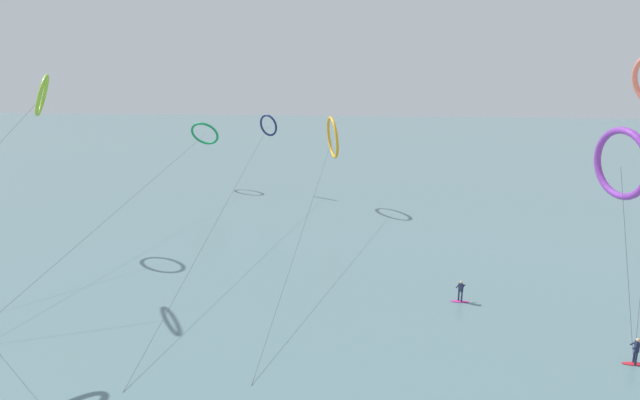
{
  "coord_description": "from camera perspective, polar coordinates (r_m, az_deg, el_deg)",
  "views": [
    {
      "loc": [
        4.01,
        -14.11,
        16.65
      ],
      "look_at": [
        0.0,
        20.09,
        8.1
      ],
      "focal_mm": 27.86,
      "sensor_mm": 36.0,
      "label": 1
    }
  ],
  "objects": [
    {
      "name": "surfer_magenta",
      "position": [
        39.57,
        15.83,
        -10.2
      ],
      "size": [
        1.4,
        0.73,
        1.7
      ],
      "rotation": [
        0.0,
        0.0,
        2.3
      ],
      "color": "#CC288E",
      "rests_on": "ground"
    },
    {
      "name": "sea_water",
      "position": [
        120.42,
        4.74,
        5.97
      ],
      "size": [
        400.0,
        200.0,
        0.08
      ],
      "primitive_type": "cube",
      "color": "slate",
      "rests_on": "ground"
    },
    {
      "name": "kite_lime",
      "position": [
        55.22,
        -29.33,
        10.42
      ],
      "size": [
        3.43,
        26.07,
        16.97
      ],
      "rotation": [
        0.0,
        0.0,
        5.22
      ],
      "color": "#8CC62D",
      "rests_on": "ground"
    },
    {
      "name": "kite_violet",
      "position": [
        36.31,
        31.32,
        3.58
      ],
      "size": [
        2.23,
        6.7,
        13.72
      ],
      "rotation": [
        0.0,
        0.0,
        1.87
      ],
      "color": "purple",
      "rests_on": "ground"
    },
    {
      "name": "kite_emerald",
      "position": [
        77.09,
        -13.13,
        7.41
      ],
      "size": [
        4.55,
        53.23,
        10.26
      ],
      "rotation": [
        0.0,
        0.0,
        3.04
      ],
      "color": "#199351",
      "rests_on": "ground"
    },
    {
      "name": "kite_amber",
      "position": [
        63.57,
        1.46,
        7.17
      ],
      "size": [
        2.52,
        42.47,
        11.88
      ],
      "rotation": [
        0.0,
        0.0,
        1.88
      ],
      "color": "orange",
      "rests_on": "ground"
    },
    {
      "name": "surfer_crimson",
      "position": [
        35.88,
        32.52,
        -14.59
      ],
      "size": [
        1.4,
        0.61,
        1.7
      ],
      "rotation": [
        0.0,
        0.0,
        1.46
      ],
      "color": "red",
      "rests_on": "ground"
    },
    {
      "name": "kite_navy",
      "position": [
        72.08,
        -5.97,
        8.47
      ],
      "size": [
        4.02,
        49.76,
        11.54
      ],
      "rotation": [
        0.0,
        0.0,
        2.61
      ],
      "color": "navy",
      "rests_on": "ground"
    }
  ]
}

